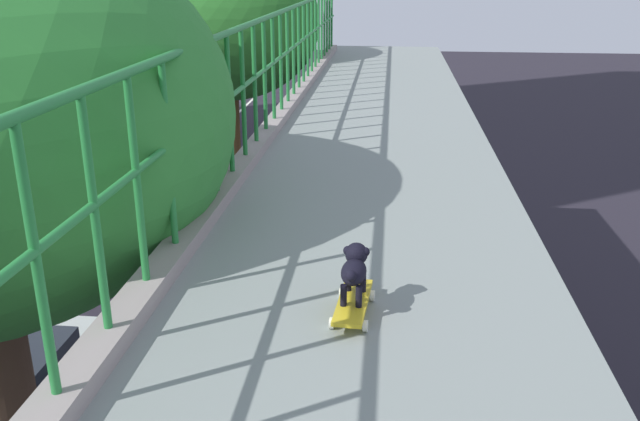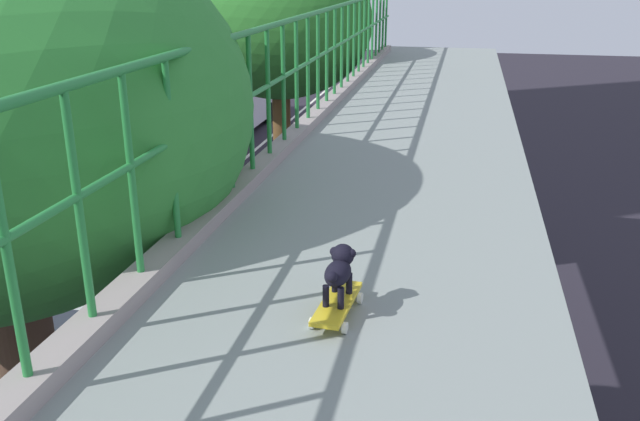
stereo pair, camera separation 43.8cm
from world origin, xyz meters
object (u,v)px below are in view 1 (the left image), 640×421
(city_bus, at_px, (152,97))
(toy_skateboard, at_px, (353,303))
(small_dog, at_px, (355,267))
(car_silver_fifth, at_px, (18,391))

(city_bus, relative_size, toy_skateboard, 18.59)
(city_bus, distance_m, small_dog, 25.47)
(city_bus, relative_size, small_dog, 29.05)
(toy_skateboard, height_order, small_dog, small_dog)
(city_bus, bearing_deg, toy_skateboard, -67.65)
(car_silver_fifth, height_order, toy_skateboard, toy_skateboard)
(small_dog, bearing_deg, toy_skateboard, -92.61)
(car_silver_fifth, bearing_deg, toy_skateboard, -42.89)
(car_silver_fifth, xyz_separation_m, small_dog, (5.52, -5.08, 4.75))
(city_bus, height_order, small_dog, small_dog)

